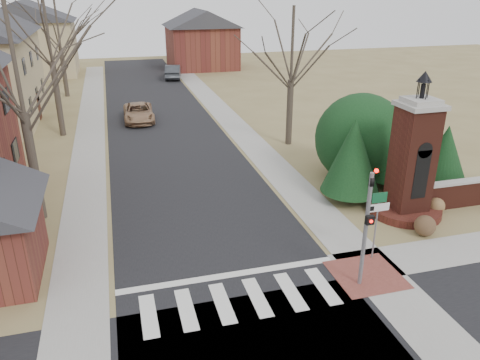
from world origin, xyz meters
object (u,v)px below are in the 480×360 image
object	(u,v)px
distant_car	(173,72)
sign_post	(378,212)
brick_gate_monument	(411,169)
traffic_signal_pole	(367,218)
pickup_truck	(139,113)

from	to	relation	value
distant_car	sign_post	bearing A→B (deg)	102.92
brick_gate_monument	distant_car	bearing A→B (deg)	98.75
traffic_signal_pole	distant_car	world-z (taller)	traffic_signal_pole
distant_car	pickup_truck	bearing A→B (deg)	83.43
sign_post	brick_gate_monument	distance (m)	4.55
traffic_signal_pole	sign_post	world-z (taller)	traffic_signal_pole
sign_post	distant_car	world-z (taller)	sign_post
sign_post	distant_car	size ratio (longest dim) A/B	0.59
traffic_signal_pole	brick_gate_monument	xyz separation A→B (m)	(4.70, 4.42, -0.42)
pickup_truck	traffic_signal_pole	bearing A→B (deg)	-74.75
sign_post	distant_car	distance (m)	39.47
traffic_signal_pole	brick_gate_monument	size ratio (longest dim) A/B	0.69
traffic_signal_pole	pickup_truck	distance (m)	24.51
pickup_truck	distant_car	bearing A→B (deg)	74.97
sign_post	distant_car	bearing A→B (deg)	93.19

